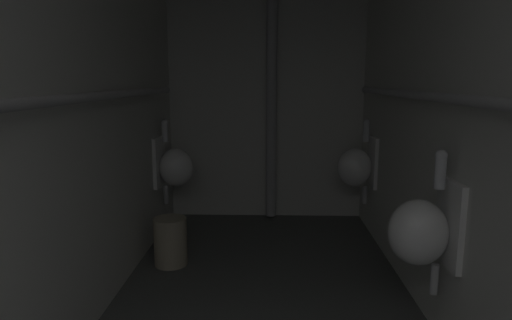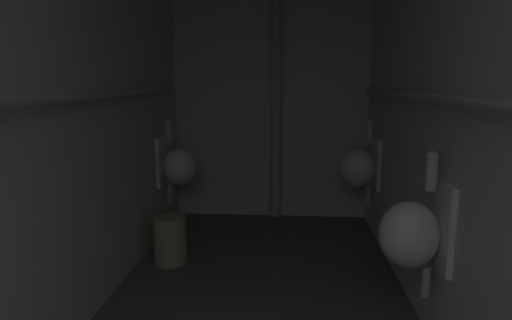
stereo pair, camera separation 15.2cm
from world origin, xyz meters
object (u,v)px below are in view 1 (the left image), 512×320
(urinal_left_mid, at_px, (174,166))
(waste_bin, at_px, (171,241))
(standpipe_back_wall, at_px, (272,95))
(urinal_right_far, at_px, (357,166))
(urinal_right_mid, at_px, (422,230))

(urinal_left_mid, xyz_separation_m, waste_bin, (0.10, -0.68, -0.45))
(standpipe_back_wall, bearing_deg, urinal_left_mid, -149.29)
(urinal_right_far, distance_m, standpipe_back_wall, 1.07)
(urinal_right_mid, bearing_deg, urinal_left_mid, 134.12)
(urinal_right_mid, distance_m, standpipe_back_wall, 2.39)
(urinal_right_mid, bearing_deg, waste_bin, 146.80)
(urinal_left_mid, bearing_deg, urinal_right_far, 1.75)
(urinal_right_mid, bearing_deg, standpipe_back_wall, 109.12)
(urinal_left_mid, height_order, waste_bin, urinal_left_mid)
(urinal_right_mid, xyz_separation_m, waste_bin, (-1.51, 0.99, -0.45))
(urinal_right_far, height_order, waste_bin, urinal_right_far)
(standpipe_back_wall, xyz_separation_m, waste_bin, (-0.76, -1.19, -1.05))
(urinal_right_far, bearing_deg, urinal_left_mid, -178.25)
(urinal_left_mid, height_order, urinal_right_mid, same)
(standpipe_back_wall, height_order, waste_bin, standpipe_back_wall)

